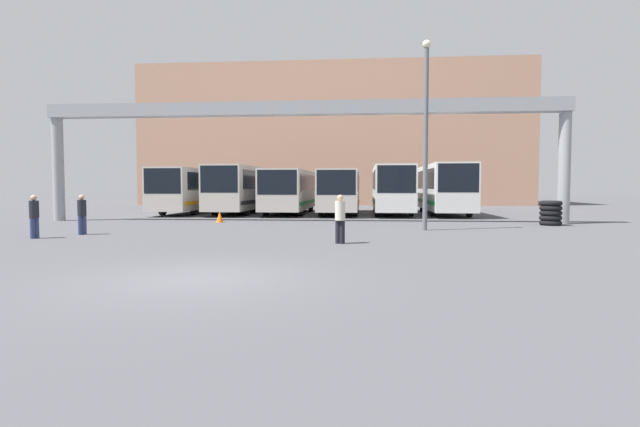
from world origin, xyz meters
name	(u,v)px	position (x,y,z in m)	size (l,w,h in m)	color
ground_plane	(197,279)	(0.00, 0.00, 0.00)	(200.00, 200.00, 0.00)	#47474C
building_backdrop	(334,139)	(0.00, 46.41, 7.27)	(40.58, 12.00, 14.55)	tan
overhead_gantry	(300,121)	(0.00, 16.34, 5.32)	(27.47, 0.80, 6.33)	gray
bus_slot_0	(195,188)	(-8.77, 25.23, 1.79)	(2.53, 11.84, 3.09)	beige
bus_slot_1	(243,187)	(-5.26, 25.36, 1.87)	(2.51, 12.11, 3.24)	beige
bus_slot_2	(290,189)	(-1.75, 24.55, 1.72)	(2.61, 10.48, 2.98)	beige
bus_slot_3	(340,189)	(1.75, 24.39, 1.71)	(2.52, 10.18, 2.96)	beige
bus_slot_4	(392,187)	(5.26, 24.69, 1.85)	(2.45, 10.77, 3.22)	silver
bus_slot_5	(444,186)	(8.77, 24.54, 1.91)	(2.55, 10.47, 3.31)	silver
pedestrian_near_left	(340,218)	(2.62, 6.56, 0.86)	(0.34, 0.34, 1.62)	black
pedestrian_far_center	(82,213)	(-7.63, 8.76, 0.83)	(0.33, 0.33, 1.57)	navy
pedestrian_near_right	(34,215)	(-8.54, 7.22, 0.84)	(0.33, 0.33, 1.58)	navy
traffic_cone	(220,217)	(-4.19, 15.79, 0.29)	(0.39, 0.39, 0.58)	orange
tire_stack	(551,213)	(12.44, 15.25, 0.60)	(1.04, 1.04, 1.20)	black
lamp_post	(426,128)	(6.02, 11.96, 4.41)	(0.36, 0.36, 8.10)	#595B60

